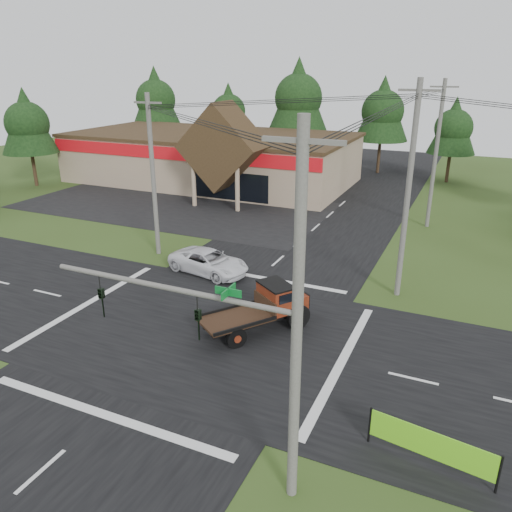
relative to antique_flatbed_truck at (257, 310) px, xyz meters
The scene contains 19 objects.
ground 2.93m from the antique_flatbed_truck, 158.00° to the right, with size 120.00×120.00×0.00m, color #304318.
road_ns 2.93m from the antique_flatbed_truck, 158.00° to the right, with size 12.00×120.00×0.02m, color black.
road_ew 2.93m from the antique_flatbed_truck, 158.00° to the right, with size 120.00×12.00×0.02m, color black.
parking_apron 24.44m from the antique_flatbed_truck, 132.55° to the left, with size 28.00×14.00×0.02m, color black.
cvs_building 33.91m from the antique_flatbed_truck, 122.53° to the left, with size 30.40×18.20×9.19m.
traffic_signal_mast 9.71m from the antique_flatbed_truck, 68.76° to the right, with size 8.12×0.24×7.00m.
utility_pole_nr 10.85m from the antique_flatbed_truck, 59.62° to the right, with size 2.00×0.30×11.00m.
utility_pole_nw 13.32m from the antique_flatbed_truck, 146.39° to the left, with size 2.00×0.30×10.50m.
utility_pole_ne 10.08m from the antique_flatbed_truck, 51.83° to the left, with size 2.00×0.30×11.50m.
utility_pole_n 22.18m from the antique_flatbed_truck, 75.34° to the left, with size 2.00×0.30×11.20m.
tree_row_a 51.23m from the antique_flatbed_truck, 129.82° to the left, with size 6.72×6.72×12.12m.
tree_row_b 47.09m from the antique_flatbed_truck, 118.78° to the left, with size 5.60×5.60×10.10m.
tree_row_c 42.58m from the antique_flatbed_truck, 107.37° to the left, with size 7.28×7.28×13.13m.
tree_row_d 41.53m from the antique_flatbed_truck, 93.50° to the left, with size 6.16×6.16×11.11m.
tree_row_e 39.67m from the antique_flatbed_truck, 81.98° to the left, with size 5.04×5.04×9.09m.
tree_side_w 39.78m from the antique_flatbed_truck, 151.18° to the left, with size 5.60×5.60×10.10m.
antique_flatbed_truck is the anchor object (origin of this frame).
roadside_banner 10.33m from the antique_flatbed_truck, 33.64° to the right, with size 4.10×0.12×1.40m, color #69C91A, non-canonical shape.
white_pickup 7.85m from the antique_flatbed_truck, 136.33° to the left, with size 2.38×5.16×1.43m, color white.
Camera 1 is at (11.25, -18.39, 11.97)m, focal length 35.00 mm.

